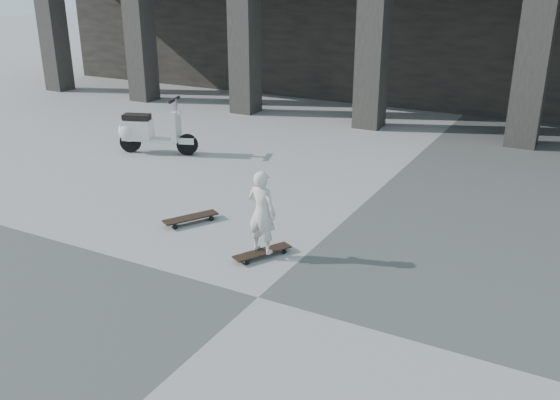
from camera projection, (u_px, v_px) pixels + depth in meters
The scene contains 5 objects.
ground at pixel (258, 297), 6.96m from camera, with size 90.00×90.00×0.00m, color #474745.
longboard at pixel (262, 252), 7.94m from camera, with size 0.56×0.83×0.08m.
skateboard_spare at pixel (191, 218), 9.02m from camera, with size 0.61×0.85×0.10m.
child at pixel (262, 212), 7.73m from camera, with size 0.41×0.27×1.13m, color silver.
scooter at pixel (144, 131), 12.44m from camera, with size 1.65×0.84×1.19m.
Camera 1 is at (3.12, -5.24, 3.55)m, focal length 38.00 mm.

